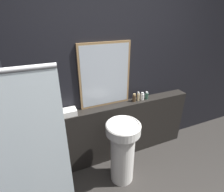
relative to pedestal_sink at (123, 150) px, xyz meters
The scene contains 9 objects.
wall_back 0.94m from the pedestal_sink, 82.44° to the left, with size 8.00×0.06×2.50m.
vanity_counter 0.43m from the pedestal_sink, 80.34° to the left, with size 2.39×0.18×0.89m.
pedestal_sink is the anchor object (origin of this frame).
mirror 0.96m from the pedestal_sink, 93.07° to the left, with size 0.68×0.03×0.84m.
towel_stack 0.81m from the pedestal_sink, 141.80° to the left, with size 0.18×0.14×0.07m.
shampoo_bottle 0.73m from the pedestal_sink, 48.19° to the left, with size 0.05×0.05×0.12m.
conditioner_bottle 0.77m from the pedestal_sink, 43.62° to the left, with size 0.04×0.04×0.13m.
lotion_bottle 0.81m from the pedestal_sink, 39.58° to the left, with size 0.05×0.05×0.11m.
body_wash_bottle 0.85m from the pedestal_sink, 35.83° to the left, with size 0.05×0.05×0.11m.
Camera 1 is at (-0.85, -0.36, 2.03)m, focal length 28.00 mm.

